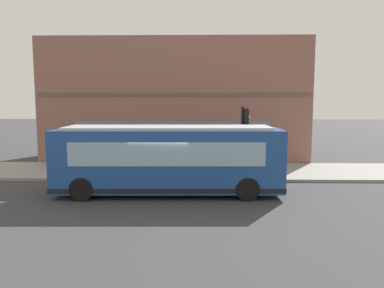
{
  "coord_description": "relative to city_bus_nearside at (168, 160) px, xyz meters",
  "views": [
    {
      "loc": [
        -16.54,
        -1.77,
        4.33
      ],
      "look_at": [
        3.32,
        -1.3,
        1.89
      ],
      "focal_mm": 35.36,
      "sensor_mm": 36.0,
      "label": 1
    }
  ],
  "objects": [
    {
      "name": "ground",
      "position": [
        -0.14,
        0.31,
        -1.55
      ],
      "size": [
        120.0,
        120.0,
        0.0
      ],
      "primitive_type": "plane",
      "color": "#38383A"
    },
    {
      "name": "sidewalk_curb",
      "position": [
        4.95,
        0.31,
        -1.48
      ],
      "size": [
        4.98,
        40.0,
        0.15
      ],
      "primitive_type": "cube",
      "color": "gray",
      "rests_on": "ground"
    },
    {
      "name": "building_corner",
      "position": [
        10.47,
        0.31,
        2.54
      ],
      "size": [
        6.13,
        17.72,
        8.21
      ],
      "color": "#8C5B4C",
      "rests_on": "ground"
    },
    {
      "name": "city_bus_nearside",
      "position": [
        0.0,
        0.0,
        0.0
      ],
      "size": [
        2.81,
        10.1,
        3.07
      ],
      "color": "#1E478C",
      "rests_on": "ground"
    },
    {
      "name": "traffic_light_near_corner",
      "position": [
        3.05,
        -3.75,
        1.19
      ],
      "size": [
        0.32,
        0.49,
        3.72
      ],
      "color": "black",
      "rests_on": "sidewalk_curb"
    },
    {
      "name": "fire_hydrant",
      "position": [
        4.03,
        0.2,
        -1.04
      ],
      "size": [
        0.35,
        0.35,
        0.74
      ],
      "color": "gold",
      "rests_on": "sidewalk_curb"
    },
    {
      "name": "pedestrian_near_hydrant",
      "position": [
        6.09,
        -4.6,
        -0.52
      ],
      "size": [
        0.32,
        0.32,
        1.56
      ],
      "color": "gold",
      "rests_on": "sidewalk_curb"
    },
    {
      "name": "pedestrian_walking_along_curb",
      "position": [
        4.55,
        -5.84,
        -0.39
      ],
      "size": [
        0.32,
        0.32,
        1.76
      ],
      "color": "#B23338",
      "rests_on": "sidewalk_curb"
    },
    {
      "name": "pedestrian_near_building_entrance",
      "position": [
        5.37,
        0.61,
        -0.37
      ],
      "size": [
        0.32,
        0.32,
        1.78
      ],
      "color": "#99994C",
      "rests_on": "sidewalk_curb"
    },
    {
      "name": "newspaper_vending_box",
      "position": [
        6.5,
        -2.99,
        -0.95
      ],
      "size": [
        0.44,
        0.43,
        0.9
      ],
      "color": "#BF3F19",
      "rests_on": "sidewalk_curb"
    }
  ]
}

